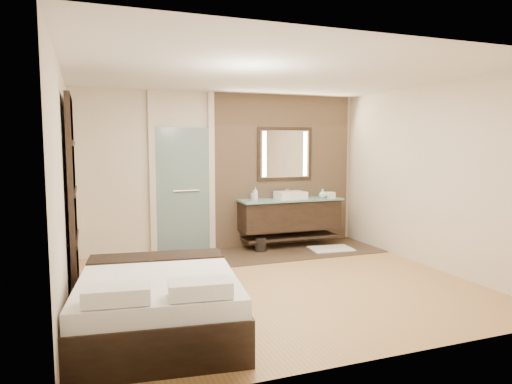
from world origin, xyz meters
name	(u,v)px	position (x,y,z in m)	size (l,w,h in m)	color
floor	(274,284)	(0.00, 0.00, 0.00)	(5.00, 5.00, 0.00)	#A37C44
tile_strip	(270,253)	(0.60, 1.60, 0.01)	(3.80, 1.30, 0.01)	#38281E
stone_wall	(283,170)	(1.10, 2.21, 1.35)	(2.60, 0.08, 2.70)	#9F7A5B
vanity	(290,215)	(1.10, 1.92, 0.58)	(1.85, 0.55, 0.88)	black
mirror_unit	(285,154)	(1.10, 2.16, 1.65)	(1.06, 0.04, 0.96)	black
frosted_door	(183,185)	(-0.75, 2.20, 1.14)	(1.10, 0.12, 2.70)	#A1CBC9
shoji_partition	(73,195)	(-2.43, 0.60, 1.21)	(0.06, 1.20, 2.40)	black
bed	(159,303)	(-1.65, -1.04, 0.30)	(1.72, 2.04, 0.72)	black
bath_mat	(331,249)	(1.67, 1.45, 0.02)	(0.72, 0.50, 0.02)	silver
waste_bin	(261,245)	(0.47, 1.73, 0.12)	(0.20, 0.20, 0.24)	black
tissue_box	(331,195)	(1.87, 1.82, 0.92)	(0.12, 0.12, 0.10)	silver
soap_bottle_a	(255,194)	(0.45, 1.93, 0.98)	(0.09, 0.09, 0.23)	silver
soap_bottle_b	(253,195)	(0.45, 2.02, 0.95)	(0.07, 0.08, 0.16)	#B2B2B2
soap_bottle_c	(323,193)	(1.71, 1.85, 0.94)	(0.12, 0.12, 0.16)	silver
cup	(326,195)	(1.81, 1.89, 0.91)	(0.12, 0.12, 0.10)	silver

